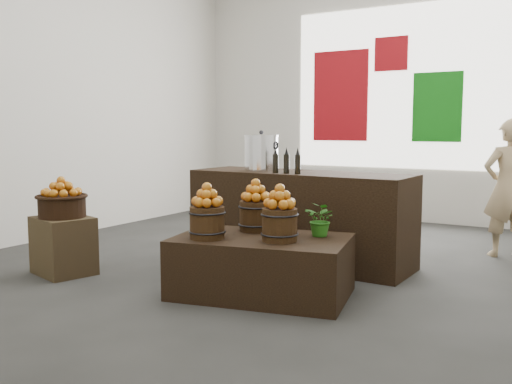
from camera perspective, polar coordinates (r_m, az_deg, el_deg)
The scene contains 22 objects.
ground at distance 5.95m, azimuth 0.68°, elevation -7.18°, with size 7.00×7.00×0.00m, color #343432.
back_wall at distance 9.01m, azimuth 12.11°, elevation 10.10°, with size 6.00×0.04×4.00m, color beige.
back_opening at distance 8.89m, azimuth 13.93°, elevation 10.10°, with size 3.20×0.02×2.40m, color white.
deco_red_left at distance 9.18m, azimuth 8.44°, elevation 9.47°, with size 0.90×0.04×1.40m, color maroon.
deco_green_right at distance 8.71m, azimuth 17.67°, elevation 8.09°, with size 0.70×0.04×1.00m, color #106811.
deco_red_upper at distance 8.96m, azimuth 13.37°, elevation 13.30°, with size 0.50×0.04×0.50m, color maroon.
crate at distance 5.80m, azimuth -18.70°, elevation -5.09°, with size 0.55×0.45×0.55m, color #4C3F23.
wicker_basket at distance 5.74m, azimuth -18.83°, elevation -1.41°, with size 0.44×0.44×0.20m, color black.
apples_in_basket at distance 5.72m, azimuth -18.90°, elevation 0.51°, with size 0.34×0.34×0.18m, color #8D1204, non-canonical shape.
display_table at distance 4.82m, azimuth 0.57°, elevation -7.42°, with size 1.43×0.88×0.49m, color black.
apple_bucket_front_left at distance 4.70m, azimuth -4.90°, elevation -3.07°, with size 0.29×0.29×0.26m, color #38240F.
apples_in_bucket_front_left at distance 4.67m, azimuth -4.93°, elevation -0.31°, with size 0.21×0.21×0.19m, color #8D1204, non-canonical shape.
apple_bucket_front_right at distance 4.58m, azimuth 2.38°, elevation -3.29°, with size 0.29×0.29×0.26m, color #38240F.
apples_in_bucket_front_right at distance 4.55m, azimuth 2.39°, elevation -0.46°, with size 0.21×0.21×0.19m, color #8D1204, non-canonical shape.
apple_bucket_rear at distance 5.03m, azimuth -0.04°, elevation -2.42°, with size 0.29×0.29×0.26m, color #38240F.
apples_in_bucket_rear at distance 5.00m, azimuth -0.04°, elevation 0.17°, with size 0.21×0.21×0.19m, color #8D1204, non-canonical shape.
herb_garnish_right at distance 4.80m, azimuth 6.56°, elevation -2.73°, with size 0.26×0.23×0.29m, color #216214.
herb_garnish_left at distance 5.04m, azimuth -5.37°, elevation -2.21°, with size 0.17×0.13×0.30m, color #216214.
counter at distance 5.94m, azimuth 4.41°, elevation -2.57°, with size 2.32×0.74×0.95m, color black.
stock_pot_left at distance 6.11m, azimuth 0.53°, elevation 3.86°, with size 0.36×0.36×0.36m, color silver.
oil_cruets at distance 5.67m, azimuth 3.35°, elevation 3.18°, with size 0.25×0.06×0.26m, color black, non-canonical shape.
shopper at distance 6.75m, azimuth 23.88°, elevation 0.36°, with size 0.55×0.36×1.50m, color tan.
Camera 1 is at (2.90, -5.01, 1.40)m, focal length 40.00 mm.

